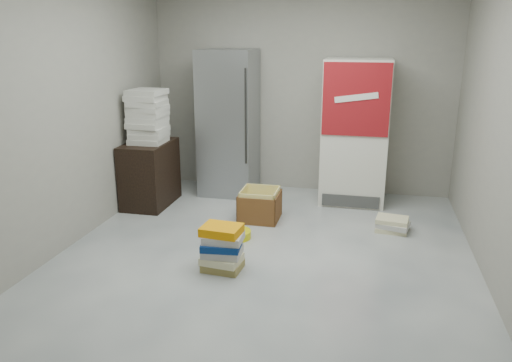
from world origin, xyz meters
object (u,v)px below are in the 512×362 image
object	(u,v)px
cardboard_box	(260,207)
wood_shelf	(150,174)
steel_fridge	(229,123)
phonebook_stack_main	(222,248)
coke_cooler	(355,132)

from	to	relation	value
cardboard_box	wood_shelf	bearing A→B (deg)	171.31
steel_fridge	cardboard_box	distance (m)	1.39
steel_fridge	phonebook_stack_main	xyz separation A→B (m)	(0.58, -2.29, -0.74)
phonebook_stack_main	wood_shelf	bearing A→B (deg)	132.69
coke_cooler	phonebook_stack_main	size ratio (longest dim) A/B	4.19
coke_cooler	cardboard_box	world-z (taller)	coke_cooler
steel_fridge	wood_shelf	bearing A→B (deg)	-138.69
phonebook_stack_main	cardboard_box	xyz separation A→B (m)	(0.05, 1.34, -0.07)
steel_fridge	cardboard_box	xyz separation A→B (m)	(0.63, -0.95, -0.80)
coke_cooler	wood_shelf	xyz separation A→B (m)	(-2.48, -0.72, -0.50)
coke_cooler	wood_shelf	size ratio (longest dim) A/B	2.25
wood_shelf	phonebook_stack_main	size ratio (longest dim) A/B	1.86
steel_fridge	coke_cooler	world-z (taller)	steel_fridge
coke_cooler	cardboard_box	size ratio (longest dim) A/B	3.99
phonebook_stack_main	cardboard_box	world-z (taller)	phonebook_stack_main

